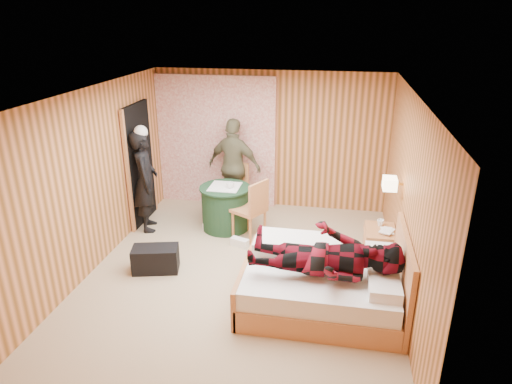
% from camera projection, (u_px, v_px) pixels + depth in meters
% --- Properties ---
extents(floor, '(4.20, 5.00, 0.01)m').
position_uv_depth(floor, '(242.00, 272.00, 6.44)').
color(floor, tan).
rests_on(floor, ground).
extents(ceiling, '(4.20, 5.00, 0.01)m').
position_uv_depth(ceiling, '(240.00, 93.00, 5.52)').
color(ceiling, silver).
rests_on(ceiling, wall_back).
extents(wall_back, '(4.20, 0.02, 2.50)m').
position_uv_depth(wall_back, '(270.00, 141.00, 8.27)').
color(wall_back, '#D78452').
rests_on(wall_back, floor).
extents(wall_left, '(0.02, 5.00, 2.50)m').
position_uv_depth(wall_left, '(94.00, 180.00, 6.34)').
color(wall_left, '#D78452').
rests_on(wall_left, floor).
extents(wall_right, '(0.02, 5.00, 2.50)m').
position_uv_depth(wall_right, '(408.00, 201.00, 5.62)').
color(wall_right, '#D78452').
rests_on(wall_right, floor).
extents(curtain, '(2.20, 0.08, 2.40)m').
position_uv_depth(curtain, '(216.00, 142.00, 8.39)').
color(curtain, white).
rests_on(curtain, floor).
extents(doorway, '(0.06, 0.90, 2.05)m').
position_uv_depth(doorway, '(140.00, 164.00, 7.69)').
color(doorway, black).
rests_on(doorway, floor).
extents(wall_lamp, '(0.26, 0.24, 0.16)m').
position_uv_depth(wall_lamp, '(390.00, 183.00, 6.05)').
color(wall_lamp, gold).
rests_on(wall_lamp, wall_right).
extents(bed, '(1.94, 1.48, 1.02)m').
position_uv_depth(bed, '(322.00, 283.00, 5.64)').
color(bed, '#D08155').
rests_on(bed, floor).
extents(nightstand, '(0.44, 0.59, 0.57)m').
position_uv_depth(nightstand, '(379.00, 247.00, 6.50)').
color(nightstand, '#D08155').
rests_on(nightstand, floor).
extents(round_table, '(0.84, 0.84, 0.75)m').
position_uv_depth(round_table, '(225.00, 207.00, 7.63)').
color(round_table, '#1D3F21').
rests_on(round_table, floor).
extents(chair_far, '(0.52, 0.52, 0.93)m').
position_uv_depth(chair_far, '(235.00, 184.00, 8.18)').
color(chair_far, '#D08155').
rests_on(chair_far, floor).
extents(chair_near, '(0.61, 0.61, 1.00)m').
position_uv_depth(chair_near, '(253.00, 206.00, 7.18)').
color(chair_near, '#D08155').
rests_on(chair_near, floor).
extents(duffel_bag, '(0.70, 0.48, 0.36)m').
position_uv_depth(duffel_bag, '(156.00, 259.00, 6.42)').
color(duffel_bag, black).
rests_on(duffel_bag, floor).
extents(sneaker_left, '(0.32, 0.22, 0.13)m').
position_uv_depth(sneaker_left, '(212.00, 228.00, 7.61)').
color(sneaker_left, white).
rests_on(sneaker_left, floor).
extents(sneaker_right, '(0.31, 0.21, 0.13)m').
position_uv_depth(sneaker_right, '(240.00, 242.00, 7.13)').
color(sneaker_right, white).
rests_on(sneaker_right, floor).
extents(woman_standing, '(0.60, 0.72, 1.69)m').
position_uv_depth(woman_standing, '(145.00, 181.00, 7.45)').
color(woman_standing, black).
rests_on(woman_standing, floor).
extents(man_at_table, '(1.08, 0.66, 1.72)m').
position_uv_depth(man_at_table, '(234.00, 167.00, 8.10)').
color(man_at_table, brown).
rests_on(man_at_table, floor).
extents(man_on_bed, '(0.86, 0.67, 1.77)m').
position_uv_depth(man_on_bed, '(326.00, 246.00, 5.19)').
color(man_on_bed, maroon).
rests_on(man_on_bed, bed).
extents(book_lower, '(0.17, 0.23, 0.02)m').
position_uv_depth(book_lower, '(381.00, 231.00, 6.35)').
color(book_lower, white).
rests_on(book_lower, nightstand).
extents(book_upper, '(0.25, 0.27, 0.02)m').
position_uv_depth(book_upper, '(381.00, 229.00, 6.35)').
color(book_upper, white).
rests_on(book_upper, nightstand).
extents(cup_nightstand, '(0.13, 0.13, 0.09)m').
position_uv_depth(cup_nightstand, '(380.00, 223.00, 6.50)').
color(cup_nightstand, white).
rests_on(cup_nightstand, nightstand).
extents(cup_table, '(0.13, 0.13, 0.10)m').
position_uv_depth(cup_table, '(230.00, 185.00, 7.42)').
color(cup_table, white).
rests_on(cup_table, round_table).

